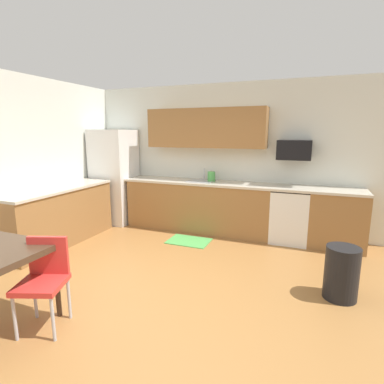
% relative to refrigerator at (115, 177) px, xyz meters
% --- Properties ---
extents(ground_plane, '(12.00, 12.00, 0.00)m').
position_rel_refrigerator_xyz_m(ground_plane, '(2.18, -2.22, -0.94)').
color(ground_plane, '#9E6B38').
extents(wall_back, '(5.80, 0.10, 2.70)m').
position_rel_refrigerator_xyz_m(wall_back, '(2.18, 0.43, 0.41)').
color(wall_back, silver).
rests_on(wall_back, ground).
extents(cabinet_run_back, '(2.71, 0.60, 0.90)m').
position_rel_refrigerator_xyz_m(cabinet_run_back, '(1.78, 0.08, -0.49)').
color(cabinet_run_back, olive).
rests_on(cabinet_run_back, ground).
extents(cabinet_run_back_right, '(0.84, 0.60, 0.90)m').
position_rel_refrigerator_xyz_m(cabinet_run_back_right, '(4.16, 0.08, -0.49)').
color(cabinet_run_back_right, olive).
rests_on(cabinet_run_back_right, ground).
extents(cabinet_run_left, '(0.60, 2.00, 0.90)m').
position_rel_refrigerator_xyz_m(cabinet_run_left, '(-0.12, -1.42, -0.49)').
color(cabinet_run_left, olive).
rests_on(cabinet_run_left, ground).
extents(countertop_back, '(4.80, 0.64, 0.04)m').
position_rel_refrigerator_xyz_m(countertop_back, '(2.18, 0.08, -0.02)').
color(countertop_back, beige).
rests_on(countertop_back, cabinet_run_back).
extents(countertop_left, '(0.64, 2.00, 0.04)m').
position_rel_refrigerator_xyz_m(countertop_left, '(-0.12, -1.42, -0.02)').
color(countertop_left, beige).
rests_on(countertop_left, cabinet_run_left).
extents(upper_cabinets_back, '(2.20, 0.34, 0.70)m').
position_rel_refrigerator_xyz_m(upper_cabinets_back, '(1.88, 0.21, 0.96)').
color(upper_cabinets_back, olive).
extents(refrigerator, '(0.76, 0.70, 1.88)m').
position_rel_refrigerator_xyz_m(refrigerator, '(0.00, 0.00, 0.00)').
color(refrigerator, white).
rests_on(refrigerator, ground).
extents(oven_range, '(0.60, 0.60, 0.91)m').
position_rel_refrigerator_xyz_m(oven_range, '(3.44, 0.08, -0.48)').
color(oven_range, white).
rests_on(oven_range, ground).
extents(microwave, '(0.54, 0.36, 0.32)m').
position_rel_refrigerator_xyz_m(microwave, '(3.44, 0.18, 0.60)').
color(microwave, black).
extents(sink_basin, '(0.48, 0.40, 0.14)m').
position_rel_refrigerator_xyz_m(sink_basin, '(1.85, 0.08, -0.06)').
color(sink_basin, '#A5A8AD').
rests_on(sink_basin, countertop_back).
extents(sink_faucet, '(0.02, 0.02, 0.24)m').
position_rel_refrigerator_xyz_m(sink_faucet, '(1.85, 0.26, 0.10)').
color(sink_faucet, '#B2B5BA').
rests_on(sink_faucet, countertop_back).
extents(chair_near_table, '(0.51, 0.51, 0.85)m').
position_rel_refrigerator_xyz_m(chair_near_table, '(1.46, -3.17, -0.43)').
color(chair_near_table, red).
rests_on(chair_near_table, ground).
extents(trash_bin, '(0.36, 0.36, 0.60)m').
position_rel_refrigerator_xyz_m(trash_bin, '(4.11, -1.61, -0.64)').
color(trash_bin, black).
rests_on(trash_bin, ground).
extents(floor_mat, '(0.70, 0.50, 0.01)m').
position_rel_refrigerator_xyz_m(floor_mat, '(1.87, -0.57, -0.93)').
color(floor_mat, '#4CA54C').
rests_on(floor_mat, ground).
extents(kettle, '(0.14, 0.14, 0.20)m').
position_rel_refrigerator_xyz_m(kettle, '(2.03, 0.13, 0.08)').
color(kettle, '#4CA54C').
rests_on(kettle, countertop_back).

